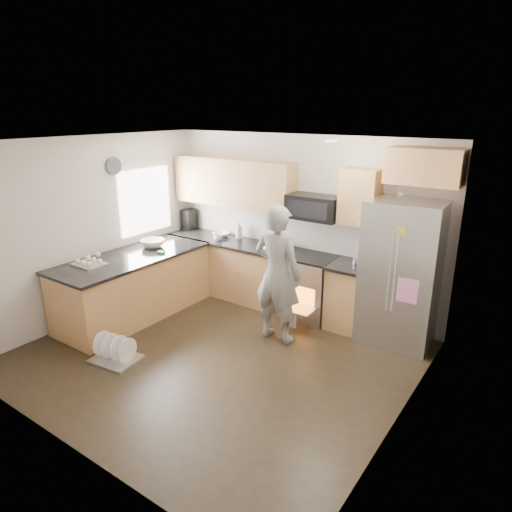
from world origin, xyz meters
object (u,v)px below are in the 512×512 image
Objects in this scene: stove_range at (308,272)px; dish_rack at (116,354)px; person at (278,274)px; refrigerator at (401,273)px.

stove_range is 2.95× the size of dish_rack.
stove_range is 0.98× the size of person.
stove_range is at bearing -89.58° from person.
person is 2.23m from dish_rack.
refrigerator reaches higher than person.
refrigerator is 3.71m from dish_rack.
stove_range is 0.89m from person.
dish_rack is (-1.30, -1.62, -0.82)m from person.
refrigerator is (1.33, 0.01, 0.26)m from stove_range.
stove_range is 1.35m from refrigerator.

